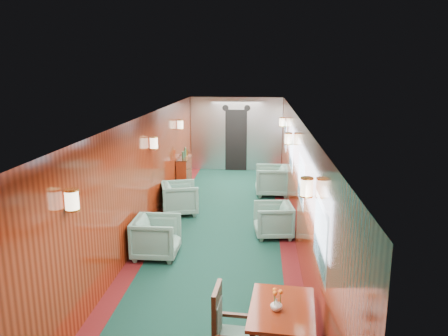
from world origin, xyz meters
name	(u,v)px	position (x,y,z in m)	size (l,w,h in m)	color
room	(219,157)	(0.00, 0.00, 1.63)	(12.00, 12.10, 2.40)	#0E3328
bulkhead	(236,134)	(0.00, 5.91, 1.18)	(2.98, 0.17, 2.39)	silver
windows_right	(295,165)	(1.49, 0.25, 1.45)	(0.02, 8.60, 0.80)	silver
wall_sconces	(222,144)	(0.00, 0.57, 1.79)	(2.97, 7.97, 0.25)	#FFF0C6
dining_table	(282,317)	(1.06, -3.88, 0.63)	(0.78, 1.06, 0.75)	maroon
side_chair	(228,329)	(0.48, -4.05, 0.57)	(0.50, 0.52, 1.05)	#214D46
credenza	(184,172)	(-1.34, 3.64, 0.44)	(0.30, 0.95, 1.13)	maroon
flower_vase	(276,305)	(0.99, -3.94, 0.82)	(0.13, 0.13, 0.13)	silver
armchair_left_near	(156,237)	(-1.03, -1.05, 0.36)	(0.78, 0.80, 0.73)	#214D46
armchair_left_far	(180,198)	(-1.04, 1.32, 0.37)	(0.79, 0.81, 0.74)	#214D46
armchair_right_near	(273,220)	(1.08, 0.09, 0.34)	(0.72, 0.74, 0.68)	#214D46
armchair_right_far	(272,181)	(1.11, 3.03, 0.39)	(0.84, 0.86, 0.79)	#214D46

